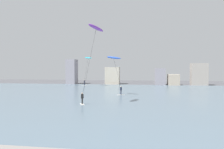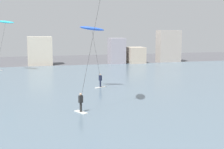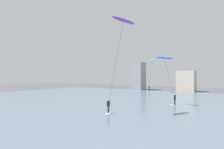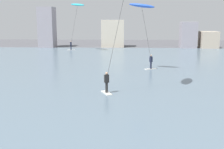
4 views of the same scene
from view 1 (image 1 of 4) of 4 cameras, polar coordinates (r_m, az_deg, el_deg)
name	(u,v)px [view 1 (image 1 of 4)]	position (r m, az deg, el deg)	size (l,w,h in m)	color
water_bay	(119,96)	(36.94, 1.90, -6.11)	(84.00, 52.00, 0.10)	slate
far_shore_buildings	(135,75)	(63.88, 6.40, -0.10)	(42.97, 5.50, 7.95)	gray
kitesurfer_blue	(115,62)	(37.40, 0.75, 3.51)	(3.38, 2.48, 7.30)	silver
kitesurfer_purple	(95,35)	(28.41, -4.85, 10.93)	(3.53, 3.30, 10.98)	silver
kitesurfer_cyan	(88,60)	(58.15, -6.75, 4.09)	(4.03, 3.90, 8.29)	silver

